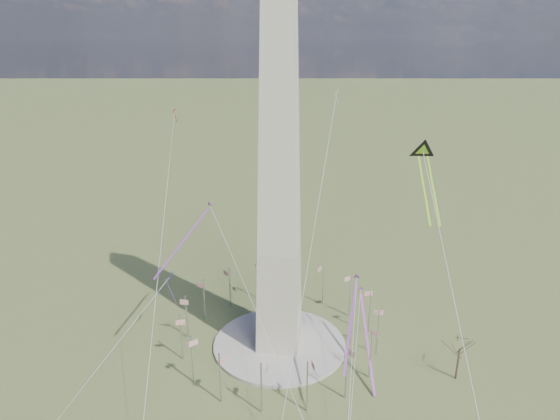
# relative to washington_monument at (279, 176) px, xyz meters

# --- Properties ---
(ground) EXTENTS (2000.00, 2000.00, 0.00)m
(ground) POSITION_rel_washington_monument_xyz_m (0.00, 0.00, -47.95)
(ground) COLOR #46542A
(ground) RESTS_ON ground
(plaza) EXTENTS (36.00, 36.00, 0.80)m
(plaza) POSITION_rel_washington_monument_xyz_m (0.00, 0.00, -47.55)
(plaza) COLOR #9F9791
(plaza) RESTS_ON ground
(washington_monument) EXTENTS (15.56, 15.56, 100.00)m
(washington_monument) POSITION_rel_washington_monument_xyz_m (0.00, 0.00, 0.00)
(washington_monument) COLOR #BAAD9C
(washington_monument) RESTS_ON plaza
(flagpole_ring) EXTENTS (54.40, 54.40, 13.00)m
(flagpole_ring) POSITION_rel_washington_monument_xyz_m (-0.00, -0.00, -40.68)
(flagpole_ring) COLOR #B2B3B9
(flagpole_ring) RESTS_ON ground
(tree_near) EXTENTS (7.33, 7.33, 12.83)m
(tree_near) POSITION_rel_washington_monument_xyz_m (45.21, -7.21, -38.81)
(tree_near) COLOR #45332A
(tree_near) RESTS_ON ground
(kite_delta_black) EXTENTS (7.53, 19.92, 16.37)m
(kite_delta_black) POSITION_rel_washington_monument_xyz_m (34.43, 8.43, 4.47)
(kite_delta_black) COLOR black
(kite_delta_black) RESTS_ON ground
(kite_diamond_purple) EXTENTS (1.93, 3.33, 10.58)m
(kite_diamond_purple) POSITION_rel_washington_monument_xyz_m (-29.05, -2.32, -29.26)
(kite_diamond_purple) COLOR navy
(kite_diamond_purple) RESTS_ON ground
(kite_streamer_left) EXTENTS (3.04, 20.70, 14.21)m
(kite_streamer_left) POSITION_rel_washington_monument_xyz_m (19.10, -14.14, -27.00)
(kite_streamer_left) COLOR #FD2747
(kite_streamer_left) RESTS_ON ground
(kite_streamer_mid) EXTENTS (10.31, 18.89, 14.09)m
(kite_streamer_mid) POSITION_rel_washington_monument_xyz_m (-21.74, -4.18, -13.85)
(kite_streamer_mid) COLOR #FD2747
(kite_streamer_mid) RESTS_ON ground
(kite_streamer_right) EXTENTS (5.62, 23.97, 16.56)m
(kite_streamer_right) POSITION_rel_washington_monument_xyz_m (22.56, -1.87, -37.57)
(kite_streamer_right) COLOR #FD2747
(kite_streamer_right) RESTS_ON ground
(kite_small_red) EXTENTS (1.51, 1.91, 4.98)m
(kite_small_red) POSITION_rel_washington_monument_xyz_m (-38.09, 33.87, 10.00)
(kite_small_red) COLOR red
(kite_small_red) RESTS_ON ground
(kite_small_white) EXTENTS (1.48, 2.20, 4.66)m
(kite_small_white) POSITION_rel_washington_monument_xyz_m (11.33, 42.44, 15.34)
(kite_small_white) COLOR white
(kite_small_white) RESTS_ON ground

